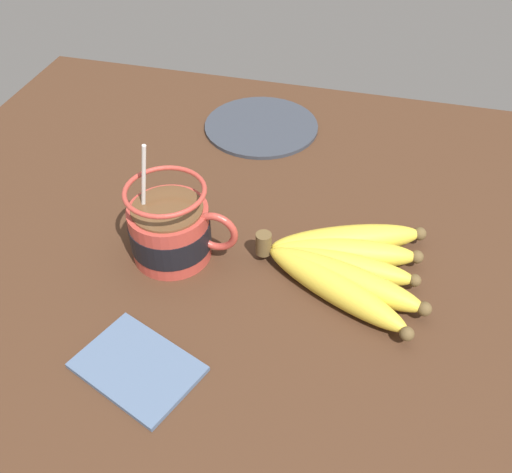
% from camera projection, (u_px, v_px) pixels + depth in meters
% --- Properties ---
extents(table, '(1.02, 1.02, 0.03)m').
position_uv_depth(table, '(227.00, 287.00, 0.72)').
color(table, '#422819').
rests_on(table, ground).
extents(coffee_mug, '(0.14, 0.10, 0.16)m').
position_uv_depth(coffee_mug, '(171.00, 230.00, 0.71)').
color(coffee_mug, '#B23D33').
rests_on(coffee_mug, table).
extents(banana_bunch, '(0.22, 0.20, 0.04)m').
position_uv_depth(banana_bunch, '(342.00, 265.00, 0.69)').
color(banana_bunch, brown).
rests_on(banana_bunch, table).
extents(napkin, '(0.15, 0.13, 0.01)m').
position_uv_depth(napkin, '(138.00, 367.00, 0.60)').
color(napkin, slate).
rests_on(napkin, table).
extents(small_plate, '(0.19, 0.19, 0.01)m').
position_uv_depth(small_plate, '(261.00, 126.00, 0.96)').
color(small_plate, '#333842').
rests_on(small_plate, table).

